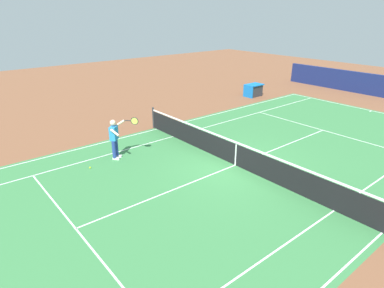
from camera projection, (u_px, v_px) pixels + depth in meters
name	position (u px, v px, depth m)	size (l,w,h in m)	color
ground_plane	(235.00, 165.00, 12.92)	(60.00, 60.00, 0.00)	brown
court_slab	(235.00, 165.00, 12.92)	(24.20, 11.40, 0.00)	#387A42
court_line_markings	(235.00, 165.00, 12.92)	(23.85, 11.05, 0.01)	white
tennis_net	(236.00, 154.00, 12.74)	(0.10, 11.70, 1.08)	#2D2D33
tennis_player_near	(115.00, 137.00, 13.19)	(1.10, 0.74, 1.70)	navy
tennis_ball	(90.00, 168.00, 12.64)	(0.07, 0.07, 0.07)	#CCE01E
equipment_cart_tarped	(253.00, 90.00, 23.17)	(1.25, 0.84, 0.85)	#2D2D33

